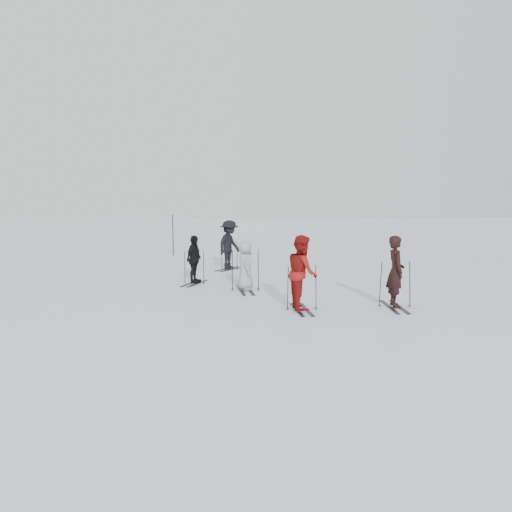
{
  "coord_description": "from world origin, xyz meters",
  "views": [
    {
      "loc": [
        -1.28,
        -15.03,
        2.83
      ],
      "look_at": [
        0.0,
        1.0,
        1.0
      ],
      "focal_mm": 35.0,
      "sensor_mm": 36.0,
      "label": 1
    }
  ],
  "objects_px": {
    "skier_uphill_far": "(229,245)",
    "piste_marker": "(173,235)",
    "skier_red": "(302,273)",
    "skier_uphill_left": "(194,260)",
    "skier_grey": "(245,266)",
    "skier_near_dark": "(396,272)"
  },
  "relations": [
    {
      "from": "skier_near_dark",
      "to": "skier_uphill_far",
      "type": "xyz_separation_m",
      "value": [
        -4.14,
        7.57,
        0.05
      ]
    },
    {
      "from": "skier_uphill_far",
      "to": "skier_near_dark",
      "type": "bearing_deg",
      "value": -116.08
    },
    {
      "from": "skier_near_dark",
      "to": "skier_red",
      "type": "relative_size",
      "value": 0.98
    },
    {
      "from": "skier_red",
      "to": "skier_uphill_left",
      "type": "height_order",
      "value": "skier_red"
    },
    {
      "from": "piste_marker",
      "to": "skier_uphill_far",
      "type": "bearing_deg",
      "value": -62.75
    },
    {
      "from": "skier_near_dark",
      "to": "skier_red",
      "type": "xyz_separation_m",
      "value": [
        -2.49,
        -0.11,
        0.02
      ]
    },
    {
      "from": "skier_uphill_far",
      "to": "piste_marker",
      "type": "bearing_deg",
      "value": 62.5
    },
    {
      "from": "skier_grey",
      "to": "piste_marker",
      "type": "height_order",
      "value": "piste_marker"
    },
    {
      "from": "skier_red",
      "to": "piste_marker",
      "type": "xyz_separation_m",
      "value": [
        -4.36,
        12.94,
        0.08
      ]
    },
    {
      "from": "skier_red",
      "to": "piste_marker",
      "type": "bearing_deg",
      "value": 16.97
    },
    {
      "from": "skier_uphill_left",
      "to": "piste_marker",
      "type": "distance_m",
      "value": 8.77
    },
    {
      "from": "skier_near_dark",
      "to": "piste_marker",
      "type": "bearing_deg",
      "value": 32.67
    },
    {
      "from": "piste_marker",
      "to": "skier_red",
      "type": "bearing_deg",
      "value": -71.39
    },
    {
      "from": "skier_uphill_left",
      "to": "skier_near_dark",
      "type": "bearing_deg",
      "value": -104.77
    },
    {
      "from": "skier_grey",
      "to": "skier_uphill_left",
      "type": "height_order",
      "value": "skier_uphill_left"
    },
    {
      "from": "piste_marker",
      "to": "skier_uphill_left",
      "type": "bearing_deg",
      "value": -80.63
    },
    {
      "from": "skier_grey",
      "to": "skier_uphill_far",
      "type": "relative_size",
      "value": 0.78
    },
    {
      "from": "skier_grey",
      "to": "skier_uphill_far",
      "type": "height_order",
      "value": "skier_uphill_far"
    },
    {
      "from": "skier_uphill_left",
      "to": "skier_grey",
      "type": "bearing_deg",
      "value": -107.73
    },
    {
      "from": "skier_grey",
      "to": "skier_uphill_left",
      "type": "xyz_separation_m",
      "value": [
        -1.65,
        1.41,
        0.03
      ]
    },
    {
      "from": "skier_red",
      "to": "piste_marker",
      "type": "distance_m",
      "value": 13.65
    },
    {
      "from": "skier_red",
      "to": "skier_uphill_far",
      "type": "distance_m",
      "value": 7.86
    }
  ]
}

